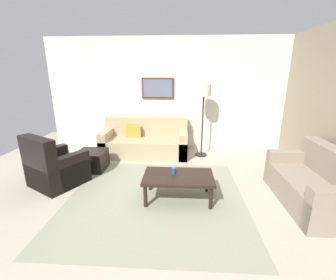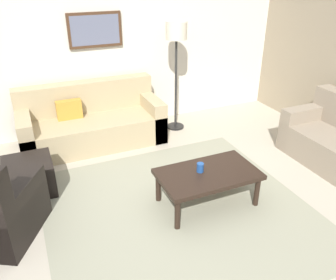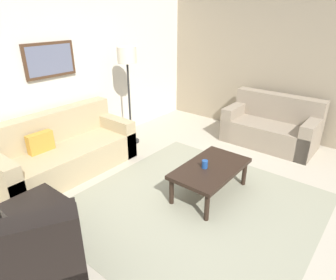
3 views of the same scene
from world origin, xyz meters
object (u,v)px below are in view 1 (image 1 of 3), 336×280
at_px(couch_main, 146,142).
at_px(cup, 174,171).
at_px(armchair_leather, 54,169).
at_px(couch_loveseat, 316,186).
at_px(framed_artwork, 158,88).
at_px(lamp_standing, 204,98).
at_px(coffee_table, 178,178).
at_px(ottoman, 92,160).

distance_m(couch_main, cup, 2.19).
distance_m(couch_main, armchair_leather, 2.23).
relative_size(couch_loveseat, armchair_leather, 1.44).
bearing_deg(armchair_leather, framed_artwork, 52.59).
height_order(couch_loveseat, cup, couch_loveseat).
relative_size(couch_loveseat, lamp_standing, 0.92).
distance_m(couch_main, framed_artwork, 1.38).
relative_size(couch_main, couch_loveseat, 1.31).
bearing_deg(armchair_leather, cup, -7.53).
xyz_separation_m(armchair_leather, framed_artwork, (1.66, 2.17, 1.28)).
relative_size(couch_main, coffee_table, 1.88).
distance_m(ottoman, coffee_table, 2.11).
relative_size(coffee_table, framed_artwork, 1.38).
relative_size(couch_loveseat, ottoman, 2.81).
height_order(couch_main, couch_loveseat, same).
bearing_deg(armchair_leather, couch_loveseat, -4.52).
bearing_deg(couch_loveseat, framed_artwork, 136.95).
height_order(ottoman, cup, cup).
height_order(couch_loveseat, framed_artwork, framed_artwork).
height_order(couch_main, coffee_table, couch_main).
bearing_deg(ottoman, coffee_table, -30.02).
bearing_deg(couch_loveseat, cup, 178.45).
bearing_deg(ottoman, cup, -29.93).
bearing_deg(couch_loveseat, lamp_standing, 127.94).
height_order(armchair_leather, framed_artwork, framed_artwork).
distance_m(armchair_leather, cup, 2.18).
xyz_separation_m(couch_loveseat, ottoman, (-3.94, 1.07, -0.10)).
xyz_separation_m(couch_loveseat, coffee_table, (-2.12, 0.01, 0.06)).
relative_size(armchair_leather, cup, 10.55).
bearing_deg(framed_artwork, cup, -78.56).
xyz_separation_m(armchair_leather, cup, (2.15, -0.28, 0.15)).
height_order(couch_main, lamp_standing, lamp_standing).
relative_size(cup, lamp_standing, 0.06).
relative_size(armchair_leather, lamp_standing, 0.64).
bearing_deg(couch_main, lamp_standing, -2.80).
height_order(couch_loveseat, ottoman, couch_loveseat).
bearing_deg(couch_main, coffee_table, -67.79).
xyz_separation_m(cup, lamp_standing, (0.61, 1.97, 0.95)).
xyz_separation_m(coffee_table, cup, (-0.08, 0.05, 0.10)).
distance_m(ottoman, framed_artwork, 2.36).
distance_m(couch_main, couch_loveseat, 3.64).
height_order(couch_loveseat, armchair_leather, armchair_leather).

